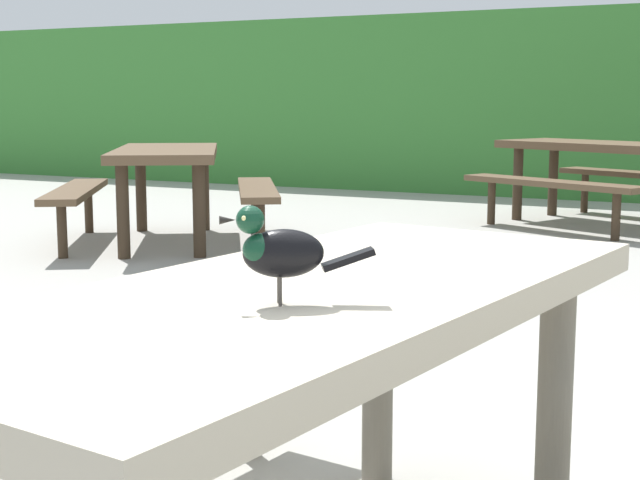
# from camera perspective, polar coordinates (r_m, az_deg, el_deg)

# --- Properties ---
(picnic_table_foreground) EXTENTS (1.90, 1.92, 0.74)m
(picnic_table_foreground) POSITION_cam_1_polar(r_m,az_deg,el_deg) (1.97, -0.30, -7.91)
(picnic_table_foreground) COLOR #B2A893
(picnic_table_foreground) RESTS_ON ground
(bird_grackle) EXTENTS (0.25, 0.18, 0.18)m
(bird_grackle) POSITION_cam_1_polar(r_m,az_deg,el_deg) (1.70, -2.61, -0.59)
(bird_grackle) COLOR black
(bird_grackle) RESTS_ON picnic_table_foreground
(picnic_table_mid_left) EXTENTS (2.25, 2.24, 0.74)m
(picnic_table_mid_left) POSITION_cam_1_polar(r_m,az_deg,el_deg) (8.66, 16.77, 4.53)
(picnic_table_mid_left) COLOR brown
(picnic_table_mid_left) RESTS_ON ground
(picnic_table_mid_right) EXTENTS (2.33, 2.34, 0.74)m
(picnic_table_mid_right) POSITION_cam_1_polar(r_m,az_deg,el_deg) (7.34, -9.35, 4.11)
(picnic_table_mid_right) COLOR brown
(picnic_table_mid_right) RESTS_ON ground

